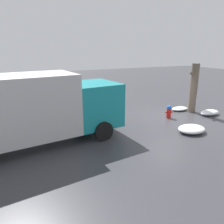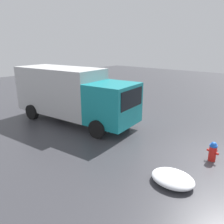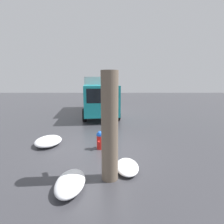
# 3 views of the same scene
# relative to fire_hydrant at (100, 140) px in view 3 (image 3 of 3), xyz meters

# --- Properties ---
(ground_plane) EXTENTS (60.00, 60.00, 0.00)m
(ground_plane) POSITION_rel_fire_hydrant_xyz_m (0.00, 0.00, -0.40)
(ground_plane) COLOR #38383D
(fire_hydrant) EXTENTS (0.48, 0.39, 0.78)m
(fire_hydrant) POSITION_rel_fire_hydrant_xyz_m (0.00, 0.00, 0.00)
(fire_hydrant) COLOR red
(fire_hydrant) RESTS_ON ground_plane
(tree_trunk) EXTENTS (0.74, 0.48, 3.17)m
(tree_trunk) POSITION_rel_fire_hydrant_xyz_m (-2.25, -0.44, 1.20)
(tree_trunk) COLOR #6B5B4C
(tree_trunk) RESTS_ON ground_plane
(delivery_truck) EXTENTS (7.77, 3.32, 3.08)m
(delivery_truck) POSITION_rel_fire_hydrant_xyz_m (7.77, 0.57, 1.27)
(delivery_truck) COLOR teal
(delivery_truck) RESTS_ON ground_plane
(snow_pile_by_hydrant) EXTENTS (1.20, 0.74, 0.23)m
(snow_pile_by_hydrant) POSITION_rel_fire_hydrant_xyz_m (-1.77, -1.00, -0.28)
(snow_pile_by_hydrant) COLOR white
(snow_pile_by_hydrant) RESTS_ON ground_plane
(snow_pile_curbside) EXTENTS (1.42, 1.14, 0.34)m
(snow_pile_curbside) POSITION_rel_fire_hydrant_xyz_m (0.48, 2.38, -0.23)
(snow_pile_curbside) COLOR white
(snow_pile_curbside) RESTS_ON ground_plane
(snow_pile_by_tree) EXTENTS (1.37, 0.79, 0.33)m
(snow_pile_by_tree) POSITION_rel_fire_hydrant_xyz_m (-2.73, 0.63, -0.23)
(snow_pile_by_tree) COLOR white
(snow_pile_by_tree) RESTS_ON ground_plane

